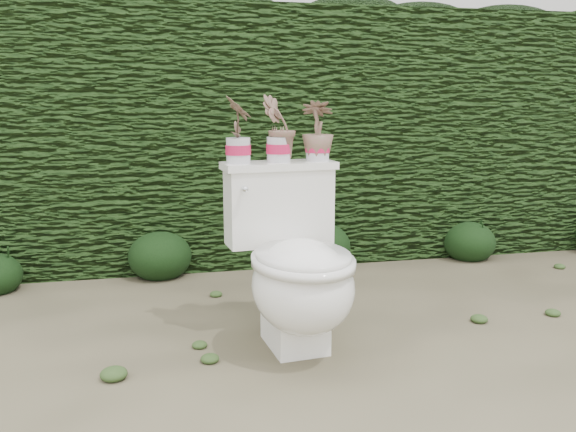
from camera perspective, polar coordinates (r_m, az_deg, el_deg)
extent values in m
plane|color=#776E52|center=(2.78, -0.47, -11.26)|extent=(60.00, 60.00, 0.00)
cube|color=#264416|center=(4.16, -5.16, 7.48)|extent=(8.00, 1.00, 1.60)
cube|color=silver|center=(8.64, -5.16, 17.29)|extent=(8.00, 3.50, 4.00)
cube|color=white|center=(2.66, 0.61, -10.06)|extent=(0.25, 0.32, 0.20)
ellipsoid|color=white|center=(2.50, 1.36, -6.57)|extent=(0.46, 0.55, 0.39)
cube|color=white|center=(2.73, -0.85, 0.89)|extent=(0.48, 0.21, 0.34)
cube|color=white|center=(2.70, -0.86, 4.75)|extent=(0.52, 0.24, 0.03)
cylinder|color=silver|center=(2.57, -4.17, 2.61)|extent=(0.02, 0.06, 0.02)
sphere|color=silver|center=(2.54, -4.00, 2.51)|extent=(0.03, 0.03, 0.03)
imported|color=#277022|center=(2.64, -4.71, 7.88)|extent=(0.12, 0.16, 0.27)
imported|color=#277022|center=(2.69, -0.89, 8.03)|extent=(0.18, 0.16, 0.28)
imported|color=#277022|center=(2.75, 2.81, 7.82)|extent=(0.17, 0.17, 0.25)
ellipsoid|color=black|center=(3.73, -11.92, -3.26)|extent=(0.38, 0.38, 0.30)
ellipsoid|color=black|center=(3.85, 2.95, -2.46)|extent=(0.39, 0.39, 0.32)
ellipsoid|color=black|center=(4.22, 16.61, -1.98)|extent=(0.34, 0.34, 0.27)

